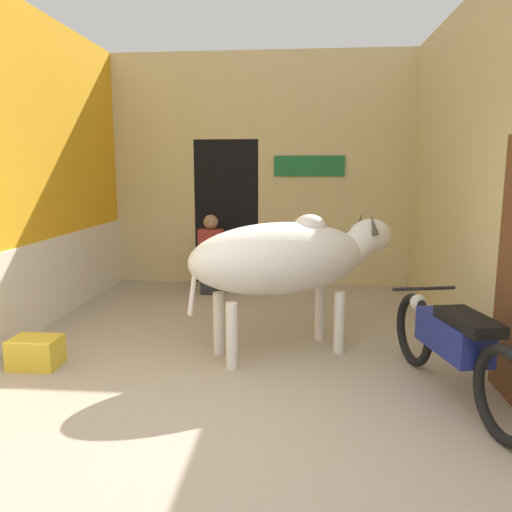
% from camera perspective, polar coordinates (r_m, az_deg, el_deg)
% --- Properties ---
extents(ground_plane, '(30.00, 30.00, 0.00)m').
position_cam_1_polar(ground_plane, '(3.48, -6.70, -21.76)').
color(ground_plane, tan).
extents(wall_left_shopfront, '(0.25, 4.99, 3.60)m').
position_cam_1_polar(wall_left_shopfront, '(6.19, -24.78, 8.22)').
color(wall_left_shopfront, orange).
rests_on(wall_left_shopfront, ground_plane).
extents(wall_back_with_doorway, '(4.68, 0.93, 3.60)m').
position_cam_1_polar(wall_back_with_doorway, '(8.19, -0.71, 8.08)').
color(wall_back_with_doorway, '#D1BC84').
rests_on(wall_back_with_doorway, ground_plane).
extents(wall_right_with_door, '(0.22, 4.99, 3.60)m').
position_cam_1_polar(wall_right_with_door, '(5.63, 23.90, 8.57)').
color(wall_right_with_door, '#D1BC84').
rests_on(wall_right_with_door, ground_plane).
extents(cow, '(2.19, 1.48, 1.39)m').
position_cam_1_polar(cow, '(4.90, 3.67, -0.19)').
color(cow, silver).
rests_on(cow, ground_plane).
extents(motorcycle_near, '(0.66, 2.03, 0.79)m').
position_cam_1_polar(motorcycle_near, '(4.33, 21.54, -9.28)').
color(motorcycle_near, black).
rests_on(motorcycle_near, ground_plane).
extents(shopkeeper_seated, '(0.36, 0.34, 1.16)m').
position_cam_1_polar(shopkeeper_seated, '(7.43, -5.21, 0.53)').
color(shopkeeper_seated, '#282833').
rests_on(shopkeeper_seated, ground_plane).
extents(plastic_stool, '(0.33, 0.33, 0.44)m').
position_cam_1_polar(plastic_stool, '(7.57, -1.89, -2.25)').
color(plastic_stool, '#DB6093').
rests_on(plastic_stool, ground_plane).
extents(crate, '(0.44, 0.32, 0.28)m').
position_cam_1_polar(crate, '(5.16, -23.86, -10.03)').
color(crate, gold).
rests_on(crate, ground_plane).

